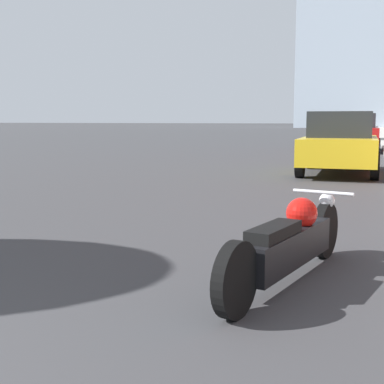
{
  "coord_description": "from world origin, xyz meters",
  "views": [
    {
      "loc": [
        3.31,
        -0.41,
        1.42
      ],
      "look_at": [
        1.28,
        5.54,
        0.57
      ],
      "focal_mm": 50.0,
      "sensor_mm": 36.0,
      "label": 1
    }
  ],
  "objects_px": {
    "motorcycle": "(290,242)",
    "parked_car_red": "(356,132)",
    "parked_car_white": "(360,129)",
    "parked_car_yellow": "(340,143)"
  },
  "relations": [
    {
      "from": "motorcycle",
      "to": "parked_car_red",
      "type": "bearing_deg",
      "value": 103.31
    },
    {
      "from": "motorcycle",
      "to": "parked_car_white",
      "type": "relative_size",
      "value": 0.57
    },
    {
      "from": "motorcycle",
      "to": "parked_car_yellow",
      "type": "xyz_separation_m",
      "value": [
        -0.18,
        9.95,
        0.46
      ]
    },
    {
      "from": "parked_car_red",
      "to": "parked_car_yellow",
      "type": "bearing_deg",
      "value": -92.0
    },
    {
      "from": "motorcycle",
      "to": "parked_car_white",
      "type": "height_order",
      "value": "parked_car_white"
    },
    {
      "from": "parked_car_white",
      "to": "motorcycle",
      "type": "bearing_deg",
      "value": -83.71
    },
    {
      "from": "motorcycle",
      "to": "parked_car_red",
      "type": "xyz_separation_m",
      "value": [
        -0.1,
        20.75,
        0.5
      ]
    },
    {
      "from": "parked_car_yellow",
      "to": "parked_car_white",
      "type": "relative_size",
      "value": 0.96
    },
    {
      "from": "parked_car_red",
      "to": "parked_car_white",
      "type": "distance_m",
      "value": 11.9
    },
    {
      "from": "parked_car_yellow",
      "to": "parked_car_red",
      "type": "bearing_deg",
      "value": 88.82
    }
  ]
}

